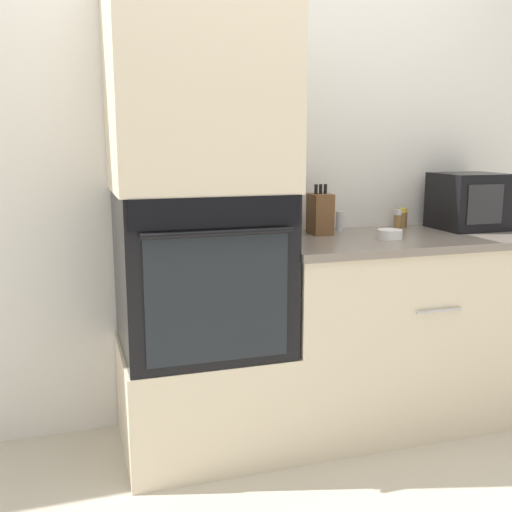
{
  "coord_description": "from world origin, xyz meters",
  "views": [
    {
      "loc": [
        -0.87,
        -2.12,
        1.34
      ],
      "look_at": [
        -0.13,
        0.21,
        0.87
      ],
      "focal_mm": 42.0,
      "sensor_mm": 36.0,
      "label": 1
    }
  ],
  "objects_px": {
    "microwave": "(469,201)",
    "condiment_jar_mid": "(340,221)",
    "wall_oven": "(201,270)",
    "bowl": "(390,234)",
    "knife_block": "(320,214)",
    "condiment_jar_far": "(398,222)",
    "condiment_jar_near": "(402,218)"
  },
  "relations": [
    {
      "from": "bowl",
      "to": "wall_oven",
      "type": "bearing_deg",
      "value": 176.01
    },
    {
      "from": "wall_oven",
      "to": "bowl",
      "type": "bearing_deg",
      "value": -3.99
    },
    {
      "from": "microwave",
      "to": "wall_oven",
      "type": "bearing_deg",
      "value": -175.93
    },
    {
      "from": "wall_oven",
      "to": "condiment_jar_far",
      "type": "xyz_separation_m",
      "value": [
        0.98,
        0.09,
        0.16
      ]
    },
    {
      "from": "wall_oven",
      "to": "condiment_jar_near",
      "type": "bearing_deg",
      "value": 12.06
    },
    {
      "from": "bowl",
      "to": "condiment_jar_far",
      "type": "xyz_separation_m",
      "value": [
        0.13,
        0.15,
        0.03
      ]
    },
    {
      "from": "condiment_jar_mid",
      "to": "knife_block",
      "type": "bearing_deg",
      "value": -150.97
    },
    {
      "from": "bowl",
      "to": "microwave",
      "type": "bearing_deg",
      "value": 16.7
    },
    {
      "from": "knife_block",
      "to": "condiment_jar_far",
      "type": "relative_size",
      "value": 2.14
    },
    {
      "from": "microwave",
      "to": "condiment_jar_mid",
      "type": "relative_size",
      "value": 3.36
    },
    {
      "from": "condiment_jar_near",
      "to": "condiment_jar_far",
      "type": "distance_m",
      "value": 0.18
    },
    {
      "from": "condiment_jar_far",
      "to": "condiment_jar_near",
      "type": "bearing_deg",
      "value": 51.88
    },
    {
      "from": "wall_oven",
      "to": "microwave",
      "type": "bearing_deg",
      "value": 4.07
    },
    {
      "from": "microwave",
      "to": "bowl",
      "type": "bearing_deg",
      "value": -163.3
    },
    {
      "from": "microwave",
      "to": "condiment_jar_near",
      "type": "height_order",
      "value": "microwave"
    },
    {
      "from": "wall_oven",
      "to": "bowl",
      "type": "height_order",
      "value": "wall_oven"
    },
    {
      "from": "microwave",
      "to": "knife_block",
      "type": "relative_size",
      "value": 1.34
    },
    {
      "from": "knife_block",
      "to": "wall_oven",
      "type": "bearing_deg",
      "value": -165.5
    },
    {
      "from": "microwave",
      "to": "condiment_jar_mid",
      "type": "height_order",
      "value": "microwave"
    },
    {
      "from": "wall_oven",
      "to": "bowl",
      "type": "relative_size",
      "value": 6.0
    },
    {
      "from": "wall_oven",
      "to": "microwave",
      "type": "xyz_separation_m",
      "value": [
        1.39,
        0.1,
        0.24
      ]
    },
    {
      "from": "knife_block",
      "to": "condiment_jar_mid",
      "type": "bearing_deg",
      "value": 29.03
    },
    {
      "from": "wall_oven",
      "to": "knife_block",
      "type": "bearing_deg",
      "value": 14.5
    },
    {
      "from": "knife_block",
      "to": "bowl",
      "type": "relative_size",
      "value": 2.1
    },
    {
      "from": "microwave",
      "to": "bowl",
      "type": "distance_m",
      "value": 0.56
    },
    {
      "from": "microwave",
      "to": "condiment_jar_mid",
      "type": "bearing_deg",
      "value": 168.04
    },
    {
      "from": "condiment_jar_near",
      "to": "condiment_jar_far",
      "type": "bearing_deg",
      "value": -128.12
    },
    {
      "from": "condiment_jar_near",
      "to": "bowl",
      "type": "bearing_deg",
      "value": -129.24
    },
    {
      "from": "wall_oven",
      "to": "condiment_jar_far",
      "type": "height_order",
      "value": "wall_oven"
    },
    {
      "from": "wall_oven",
      "to": "bowl",
      "type": "distance_m",
      "value": 0.87
    },
    {
      "from": "microwave",
      "to": "knife_block",
      "type": "height_order",
      "value": "microwave"
    },
    {
      "from": "bowl",
      "to": "condiment_jar_near",
      "type": "bearing_deg",
      "value": 50.76
    }
  ]
}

